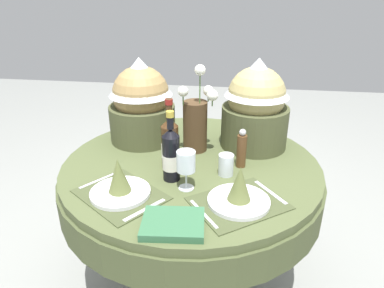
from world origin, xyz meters
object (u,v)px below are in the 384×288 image
wine_bottle_centre (171,154)px  book_on_table (173,224)px  gift_tub_back_left (141,99)px  wine_bottle_left (170,143)px  dining_table (191,185)px  tumbler_mid (226,165)px  gift_tub_back_right (256,102)px  place_setting_left (120,185)px  flower_vase (195,121)px  wine_glass_right (186,162)px  place_setting_right (239,193)px  pepper_mill (242,150)px

wine_bottle_centre → book_on_table: (0.07, -0.32, -0.10)m
wine_bottle_centre → gift_tub_back_left: size_ratio=0.70×
wine_bottle_left → dining_table: bearing=33.4°
tumbler_mid → gift_tub_back_right: bearing=69.3°
place_setting_left → flower_vase: bearing=62.4°
wine_bottle_left → book_on_table: (0.09, -0.43, -0.11)m
tumbler_mid → gift_tub_back_left: size_ratio=0.22×
flower_vase → wine_glass_right: (0.01, -0.37, -0.03)m
tumbler_mid → book_on_table: 0.43m
wine_bottle_left → gift_tub_back_right: gift_tub_back_right is taller
wine_bottle_left → wine_bottle_centre: wine_bottle_left is taller
dining_table → gift_tub_back_right: (0.29, 0.23, 0.36)m
dining_table → book_on_table: bearing=-89.2°
dining_table → gift_tub_back_right: size_ratio=2.71×
wine_glass_right → dining_table: bearing=93.2°
wine_bottle_centre → tumbler_mid: wine_bottle_centre is taller
wine_bottle_left → gift_tub_back_left: (-0.21, 0.29, 0.11)m
flower_vase → place_setting_right: bearing=-63.3°
flower_vase → tumbler_mid: (0.17, -0.23, -0.10)m
wine_bottle_centre → gift_tub_back_left: bearing=120.3°
flower_vase → wine_bottle_left: (-0.09, -0.20, -0.03)m
wine_bottle_left → gift_tub_back_left: bearing=125.5°
place_setting_left → dining_table: bearing=53.3°
wine_glass_right → book_on_table: (-0.01, -0.26, -0.11)m
place_setting_right → pepper_mill: pepper_mill is taller
gift_tub_back_left → pepper_mill: bearing=-24.6°
place_setting_right → gift_tub_back_right: bearing=83.5°
gift_tub_back_right → gift_tub_back_left: bearing=180.0°
wine_bottle_left → wine_glass_right: (0.10, -0.18, 0.00)m
dining_table → tumbler_mid: tumbler_mid is taller
pepper_mill → gift_tub_back_left: size_ratio=0.42×
gift_tub_back_right → place_setting_right: bearing=-96.5°
pepper_mill → gift_tub_back_right: bearing=76.1°
place_setting_right → pepper_mill: bearing=89.4°
wine_glass_right → gift_tub_back_right: (0.28, 0.47, 0.12)m
place_setting_right → tumbler_mid: size_ratio=4.43×
place_setting_left → wine_glass_right: wine_glass_right is taller
place_setting_right → flower_vase: size_ratio=0.98×
book_on_table → gift_tub_back_right: size_ratio=0.48×
book_on_table → place_setting_left: bearing=140.0°
wine_glass_right → gift_tub_back_left: size_ratio=0.38×
tumbler_mid → gift_tub_back_right: gift_tub_back_right is taller
dining_table → wine_bottle_left: wine_bottle_left is taller
place_setting_left → place_setting_right: 0.47m
dining_table → wine_bottle_centre: bearing=-110.1°
place_setting_left → gift_tub_back_right: size_ratio=0.94×
book_on_table → gift_tub_back_right: (0.29, 0.72, 0.22)m
gift_tub_back_left → gift_tub_back_right: size_ratio=0.97×
place_setting_right → tumbler_mid: bearing=105.5°
book_on_table → wine_glass_right: bearing=83.2°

